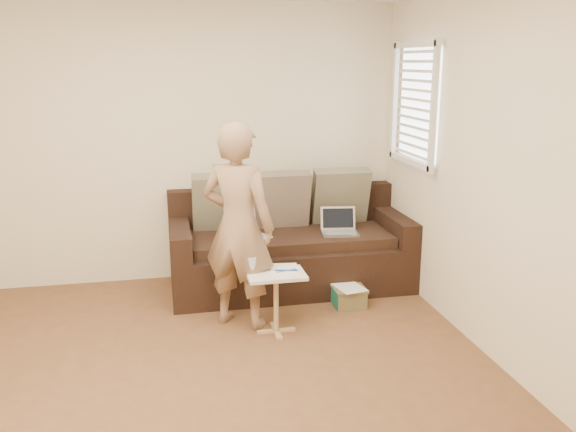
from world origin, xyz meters
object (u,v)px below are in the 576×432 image
at_px(sofa, 290,243).
at_px(laptop_white, 250,239).
at_px(side_table, 276,303).
at_px(striped_box, 348,296).
at_px(person, 238,226).
at_px(laptop_silver, 340,234).
at_px(drinking_glass, 252,265).

xyz_separation_m(sofa, laptop_white, (-0.39, -0.12, 0.10)).
height_order(side_table, striped_box, side_table).
xyz_separation_m(laptop_white, side_table, (0.07, -0.85, -0.28)).
bearing_deg(striped_box, sofa, 124.33).
relative_size(person, side_table, 3.35).
distance_m(laptop_white, person, 0.73).
distance_m(laptop_silver, striped_box, 0.61).
bearing_deg(laptop_silver, striped_box, -87.49).
distance_m(laptop_silver, person, 1.22).
distance_m(sofa, laptop_silver, 0.47).
relative_size(side_table, striped_box, 1.76).
bearing_deg(sofa, striped_box, -55.67).
bearing_deg(side_table, sofa, 71.66).
bearing_deg(person, side_table, 173.69).
bearing_deg(laptop_silver, drinking_glass, -132.18).
bearing_deg(side_table, person, 140.28).
xyz_separation_m(sofa, person, (-0.58, -0.75, 0.39)).
height_order(sofa, laptop_silver, sofa).
distance_m(side_table, drinking_glass, 0.36).
distance_m(laptop_white, striped_box, 1.01).
bearing_deg(person, striped_box, -136.31).
relative_size(sofa, side_table, 4.49).
height_order(sofa, laptop_white, sofa).
bearing_deg(side_table, drinking_glass, 163.00).
bearing_deg(drinking_glass, laptop_silver, 39.30).
relative_size(laptop_silver, side_table, 0.66).
bearing_deg(drinking_glass, striped_box, 20.55).
relative_size(laptop_silver, drinking_glass, 2.70).
height_order(sofa, striped_box, sofa).
bearing_deg(drinking_glass, sofa, 61.33).
relative_size(sofa, striped_box, 7.90).
bearing_deg(side_table, laptop_silver, 47.26).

